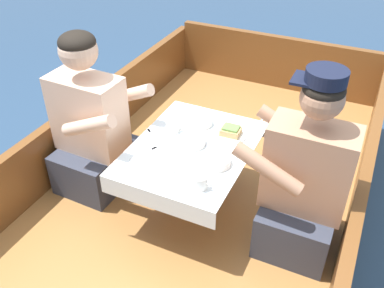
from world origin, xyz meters
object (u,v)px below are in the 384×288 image
(person_starboard, at_px, (304,183))
(coffee_cup_starboard, at_px, (173,126))
(person_port, at_px, (92,129))
(coffee_cup_port, at_px, (200,182))
(sandwich, at_px, (231,131))

(person_starboard, height_order, coffee_cup_starboard, person_starboard)
(person_port, distance_m, coffee_cup_port, 0.81)
(person_port, xyz_separation_m, coffee_cup_starboard, (0.44, 0.16, 0.05))
(person_port, relative_size, person_starboard, 0.98)
(person_starboard, distance_m, sandwich, 0.51)
(coffee_cup_starboard, bearing_deg, person_starboard, -8.28)
(coffee_cup_port, distance_m, coffee_cup_starboard, 0.51)
(coffee_cup_port, height_order, coffee_cup_starboard, coffee_cup_port)
(coffee_cup_port, bearing_deg, person_starboard, 31.59)
(person_port, distance_m, person_starboard, 1.21)
(person_port, bearing_deg, coffee_cup_port, -13.88)
(sandwich, height_order, coffee_cup_starboard, coffee_cup_starboard)
(person_port, relative_size, coffee_cup_port, 10.01)
(person_port, height_order, person_starboard, person_starboard)
(person_port, relative_size, coffee_cup_starboard, 9.16)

